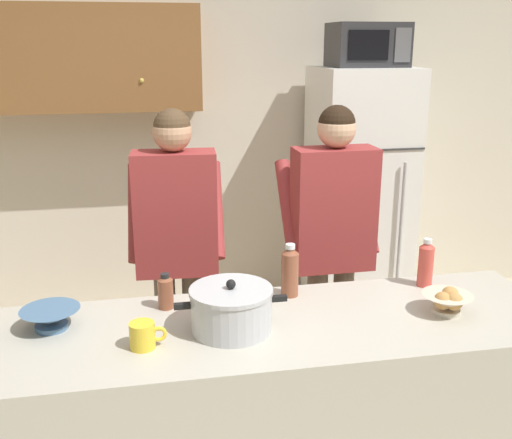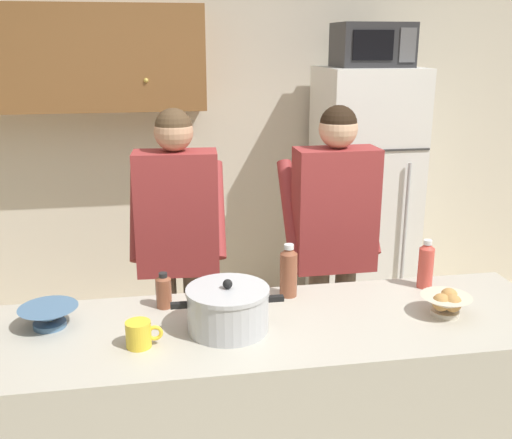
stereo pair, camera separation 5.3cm
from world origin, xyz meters
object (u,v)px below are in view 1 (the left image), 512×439
Objects in this scene: refrigerator at (358,197)px; microwave at (367,45)px; person_near_pot at (176,230)px; bread_bowl at (447,301)px; empty_bowl at (51,317)px; person_by_sink at (332,225)px; bottle_far_corner at (166,291)px; coffee_mug at (143,335)px; bottle_mid_counter at (290,271)px; cooking_pot at (231,309)px; bottle_near_edge at (426,263)px.

microwave is at bearing -89.93° from refrigerator.
bread_bowl is (1.00, -0.96, -0.06)m from person_near_pot.
person_by_sink is at bearing 28.11° from empty_bowl.
person_by_sink is 11.14× the size of bottle_far_corner.
microwave is 2.35m from bottle_far_corner.
coffee_mug is 0.70m from bottle_mid_counter.
person_by_sink is 3.93× the size of cooking_pot.
microwave is 1.85m from person_near_pot.
empty_bowl is 0.96× the size of bottle_mid_counter.
coffee_mug is 0.66× the size of bread_bowl.
bottle_near_edge is (-0.29, -1.62, 0.13)m from refrigerator.
cooking_pot reaches higher than bread_bowl.
microwave reaches higher than person_near_pot.
cooking_pot is 0.33m from bottle_far_corner.
bottle_mid_counter is at bearing 153.12° from bread_bowl.
cooking_pot is 0.68m from empty_bowl.
refrigerator is at bearing 52.21° from coffee_mug.
bottle_mid_counter reaches higher than bottle_near_edge.
person_by_sink is 1.50m from empty_bowl.
microwave is 2.09× the size of bottle_mid_counter.
person_by_sink reaches higher than bread_bowl.
person_near_pot is 12.56× the size of coffee_mug.
bottle_mid_counter is (0.29, 0.26, 0.03)m from cooking_pot.
refrigerator is at bearing 57.59° from cooking_pot.
bottle_far_corner is at bearing 73.69° from coffee_mug.
bread_bowl is at bearing 2.61° from coffee_mug.
microwave reaches higher than person_by_sink.
microwave is at bearing 42.87° from empty_bowl.
person_near_pot reaches higher than empty_bowl.
person_near_pot is 7.18× the size of bottle_mid_counter.
bottle_near_edge reaches higher than bottle_far_corner.
empty_bowl is at bearing -122.68° from person_near_pot.
refrigerator is 1.04m from microwave.
person_near_pot is at bearing -144.98° from refrigerator.
bottle_far_corner is (0.43, 0.10, 0.03)m from empty_bowl.
person_by_sink is at bearing 51.81° from cooking_pot.
coffee_mug is at bearing -150.81° from bottle_mid_counter.
coffee_mug is at bearing -137.01° from person_by_sink.
bottle_near_edge is at bearing 15.77° from cooking_pot.
person_near_pot reaches higher than coffee_mug.
person_by_sink is 1.07m from cooking_pot.
bottle_far_corner is at bearing -131.33° from microwave.
bottle_near_edge is at bearing 15.20° from coffee_mug.
refrigerator is at bearing 35.02° from person_near_pot.
coffee_mug is at bearing -106.31° from bottle_far_corner.
bottle_near_edge is (1.56, 0.12, 0.06)m from empty_bowl.
person_by_sink is (-0.53, -1.03, 0.14)m from refrigerator.
cooking_pot is (-0.66, -0.84, -0.03)m from person_by_sink.
person_by_sink reaches higher than bottle_far_corner.
microwave is 0.29× the size of person_near_pot.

